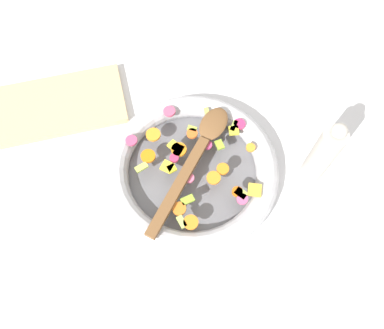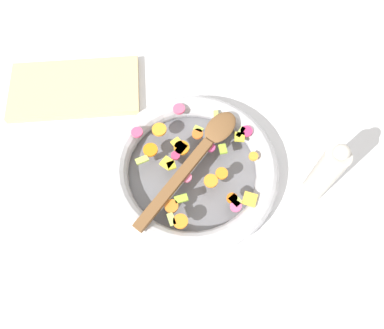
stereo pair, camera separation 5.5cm
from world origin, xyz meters
name	(u,v)px [view 1 (the left image)]	position (x,y,z in m)	size (l,w,h in m)	color
ground_plane	(192,174)	(0.00, 0.00, 0.00)	(4.00, 4.00, 0.00)	silver
skillet	(192,170)	(0.00, 0.00, 0.02)	(0.38, 0.38, 0.05)	slate
chopped_vegetables	(194,161)	(-0.01, -0.01, 0.05)	(0.28, 0.30, 0.01)	orange
wooden_spoon	(196,154)	(-0.01, -0.02, 0.06)	(0.25, 0.28, 0.01)	brown
pepper_mill	(323,154)	(-0.26, 0.06, 0.09)	(0.05, 0.05, 0.20)	#B2ADA3
cutting_board	(58,105)	(0.27, -0.25, 0.01)	(0.32, 0.17, 0.02)	tan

